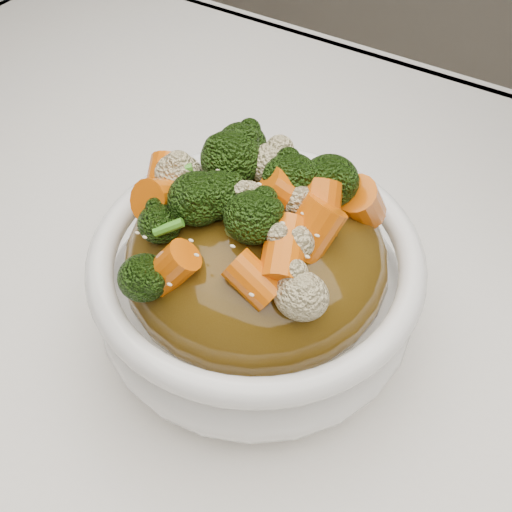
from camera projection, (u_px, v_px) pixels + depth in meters
The scene contains 9 objects.
dining_table at pixel (261, 459), 0.80m from camera, with size 1.20×0.80×0.75m, color #54301D.
tablecloth at pixel (264, 294), 0.53m from camera, with size 1.20×0.80×0.04m, color white.
bowl at pixel (256, 288), 0.45m from camera, with size 0.24×0.24×0.09m, color white, non-canonical shape.
sauce_base at pixel (256, 259), 0.43m from camera, with size 0.19×0.19×0.10m, color #4C350D.
carrots at pixel (256, 187), 0.38m from camera, with size 0.19×0.19×0.05m, color #D45B06, non-canonical shape.
broccoli at pixel (256, 188), 0.38m from camera, with size 0.19×0.19×0.05m, color black, non-canonical shape.
cauliflower at pixel (256, 191), 0.38m from camera, with size 0.19×0.19×0.04m, color beige, non-canonical shape.
scallions at pixel (256, 186), 0.38m from camera, with size 0.14×0.14×0.02m, color #429422, non-canonical shape.
sesame_seeds at pixel (256, 186), 0.38m from camera, with size 0.17×0.17×0.01m, color beige, non-canonical shape.
Camera 1 is at (0.17, -0.28, 1.15)m, focal length 42.00 mm.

